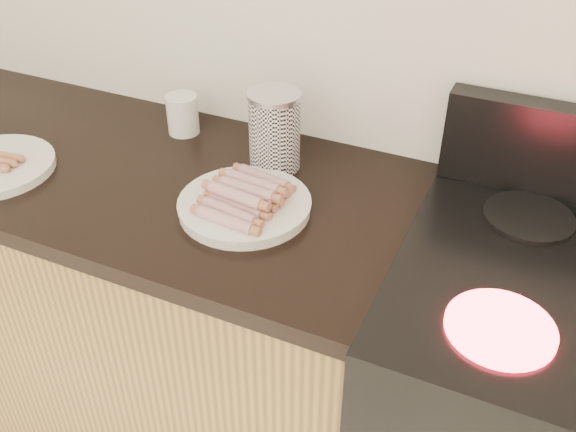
% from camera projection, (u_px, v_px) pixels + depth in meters
% --- Properties ---
extents(cabinet_base, '(2.20, 0.59, 0.86)m').
position_uv_depth(cabinet_base, '(29.00, 270.00, 1.90)').
color(cabinet_base, olive).
rests_on(cabinet_base, floor).
extents(burner_near_left, '(0.18, 0.18, 0.01)m').
position_uv_depth(burner_near_left, '(500.00, 328.00, 1.04)').
color(burner_near_left, '#FF1E2D').
rests_on(burner_near_left, stove).
extents(burner_far_left, '(0.18, 0.18, 0.01)m').
position_uv_depth(burner_far_left, '(529.00, 217.00, 1.29)').
color(burner_far_left, black).
rests_on(burner_far_left, stove).
extents(main_plate, '(0.36, 0.36, 0.02)m').
position_uv_depth(main_plate, '(245.00, 207.00, 1.33)').
color(main_plate, white).
rests_on(main_plate, counter_slab).
extents(hotdog_pile, '(0.13, 0.22, 0.05)m').
position_uv_depth(hotdog_pile, '(244.00, 195.00, 1.32)').
color(hotdog_pile, brown).
rests_on(hotdog_pile, main_plate).
extents(canister, '(0.12, 0.12, 0.18)m').
position_uv_depth(canister, '(274.00, 131.00, 1.43)').
color(canister, white).
rests_on(canister, counter_slab).
extents(mug, '(0.09, 0.09, 0.10)m').
position_uv_depth(mug, '(183.00, 114.00, 1.59)').
color(mug, white).
rests_on(mug, counter_slab).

